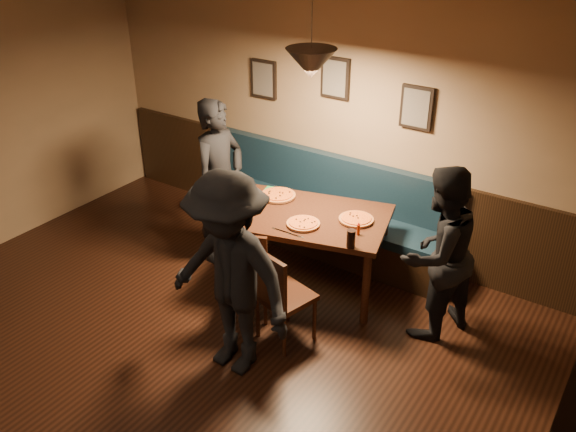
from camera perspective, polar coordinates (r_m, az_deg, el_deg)
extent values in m
plane|color=black|center=(4.98, -17.84, -18.62)|extent=(7.00, 7.00, 0.00)
plane|color=silver|center=(3.59, -24.54, 14.17)|extent=(7.00, 7.00, 0.00)
plane|color=#8C704F|center=(6.49, 4.46, 9.06)|extent=(6.00, 0.00, 6.00)
cube|color=black|center=(6.82, 4.06, 1.83)|extent=(5.88, 0.06, 1.00)
plane|color=black|center=(3.11, 25.09, -15.67)|extent=(0.00, 2.40, 2.40)
cube|color=black|center=(6.84, -2.29, 12.76)|extent=(0.32, 0.04, 0.42)
cube|color=black|center=(6.33, 4.48, 12.83)|extent=(0.32, 0.04, 0.42)
cube|color=black|center=(6.01, 12.00, 9.95)|extent=(0.32, 0.04, 0.42)
cone|color=black|center=(5.24, 2.19, 14.16)|extent=(0.44, 0.44, 0.25)
cube|color=black|center=(5.97, 1.87, -3.31)|extent=(1.70, 1.32, 0.80)
imported|color=black|center=(6.30, -6.40, 3.23)|extent=(0.44, 0.65, 1.76)
imported|color=black|center=(5.32, 13.90, -3.48)|extent=(0.87, 0.96, 1.60)
imported|color=black|center=(4.76, -5.54, -5.63)|extent=(1.16, 0.70, 1.76)
cylinder|color=orange|center=(6.10, -0.96, 1.96)|extent=(0.43, 0.43, 0.04)
cylinder|color=orange|center=(5.58, 1.44, -0.71)|extent=(0.32, 0.32, 0.04)
cylinder|color=orange|center=(5.69, 6.43, -0.30)|extent=(0.39, 0.39, 0.04)
cylinder|color=black|center=(5.24, 5.95, -2.14)|extent=(0.10, 0.10, 0.17)
cylinder|color=#AB2705|center=(5.44, 6.64, -1.17)|extent=(0.03, 0.03, 0.13)
cube|color=#1F7434|center=(6.25, -1.58, 2.49)|extent=(0.17, 0.17, 0.01)
cube|color=#1E7230|center=(5.86, -3.98, 0.56)|extent=(0.16, 0.16, 0.01)
cube|color=silver|center=(5.46, -0.09, -1.57)|extent=(0.17, 0.03, 0.00)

